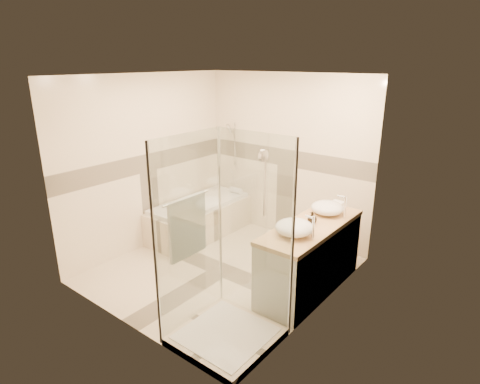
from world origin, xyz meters
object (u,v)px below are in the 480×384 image
Objects in this scene: bathtub at (200,216)px; vanity at (310,257)px; amenity_bottle_a at (312,218)px; vessel_sink_near at (327,208)px; shower_enclosure at (222,289)px; vessel_sink_far at (294,227)px; amenity_bottle_b at (312,218)px.

vanity is at bearing -9.25° from bathtub.
amenity_bottle_a is at bearing -8.76° from bathtub.
vessel_sink_near is at bearing 90.00° from amenity_bottle_a.
vanity is 1.31m from shower_enclosure.
bathtub is 12.04× the size of amenity_bottle_a.
amenity_bottle_a is (0.00, 0.39, -0.01)m from vessel_sink_far.
vessel_sink_far is 0.40m from amenity_bottle_b.
amenity_bottle_a is at bearing 90.00° from vessel_sink_far.
vessel_sink_far is at bearing -90.00° from vessel_sink_near.
amenity_bottle_b is at bearing -90.00° from vessel_sink_near.
vanity is 4.06× the size of vessel_sink_near.
vessel_sink_near reaches higher than amenity_bottle_b.
vessel_sink_far is (2.13, -0.72, 0.63)m from bathtub.
vanity is 0.63m from vessel_sink_far.
vessel_sink_far is 0.39m from amenity_bottle_a.
amenity_bottle_b reaches higher than vanity.
bathtub is at bearing 170.75° from vanity.
bathtub is 2.33m from vessel_sink_far.
bathtub is 2.47m from shower_enclosure.
vanity is 3.85× the size of vessel_sink_far.
amenity_bottle_b is (0.27, 1.30, 0.42)m from shower_enclosure.
amenity_bottle_a is at bearing 132.41° from vanity.
vessel_sink_near is at bearing 80.83° from shower_enclosure.
amenity_bottle_a is 0.01m from amenity_bottle_b.
vanity is 11.47× the size of amenity_bottle_a.
vessel_sink_near reaches higher than amenity_bottle_a.
vanity is at bearing 77.03° from shower_enclosure.
shower_enclosure is 5.11× the size of vessel_sink_near.
shower_enclosure is (1.86, -1.62, 0.20)m from bathtub.
vessel_sink_far reaches higher than vessel_sink_near.
shower_enclosure is at bearing -102.97° from vanity.
vessel_sink_near is (2.13, 0.07, 0.62)m from bathtub.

